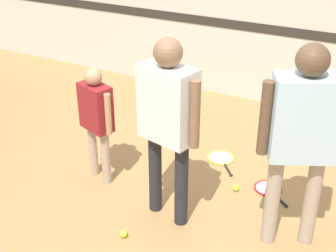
% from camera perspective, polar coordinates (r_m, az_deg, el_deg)
% --- Properties ---
extents(ground_plane, '(16.00, 16.00, 0.00)m').
position_cam_1_polar(ground_plane, '(4.32, -2.38, -11.08)').
color(ground_plane, '#A87F4C').
extents(person_instructor, '(0.62, 0.35, 1.66)m').
position_cam_1_polar(person_instructor, '(3.80, 0.00, 1.52)').
color(person_instructor, '#232328').
rests_on(person_instructor, ground_plane).
extents(person_student_left, '(0.43, 0.28, 1.20)m').
position_cam_1_polar(person_student_left, '(4.52, -8.75, 1.57)').
color(person_student_left, tan).
rests_on(person_student_left, ground_plane).
extents(person_student_right, '(0.60, 0.45, 1.73)m').
position_cam_1_polar(person_student_right, '(3.61, 16.08, -0.33)').
color(person_student_right, tan).
rests_on(person_student_right, ground_plane).
extents(racket_spare_on_floor, '(0.45, 0.41, 0.03)m').
position_cam_1_polar(racket_spare_on_floor, '(4.76, 12.20, -7.52)').
color(racket_spare_on_floor, red).
rests_on(racket_spare_on_floor, ground_plane).
extents(racket_second_spare, '(0.46, 0.51, 0.03)m').
position_cam_1_polar(racket_second_spare, '(5.17, 6.52, -3.95)').
color(racket_second_spare, '#C6D838').
rests_on(racket_second_spare, ground_plane).
extents(tennis_ball_near_instructor, '(0.07, 0.07, 0.07)m').
position_cam_1_polar(tennis_ball_near_instructor, '(4.11, -5.45, -12.96)').
color(tennis_ball_near_instructor, '#CCE038').
rests_on(tennis_ball_near_instructor, ground_plane).
extents(tennis_ball_by_spare_racket, '(0.07, 0.07, 0.07)m').
position_cam_1_polar(tennis_ball_by_spare_racket, '(4.68, 8.30, -7.48)').
color(tennis_ball_by_spare_racket, '#CCE038').
rests_on(tennis_ball_by_spare_racket, ground_plane).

